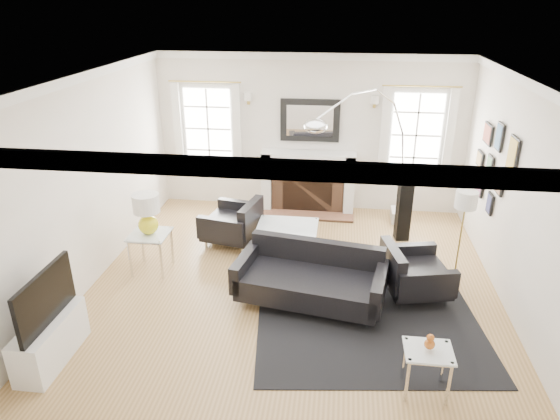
# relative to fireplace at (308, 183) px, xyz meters

# --- Properties ---
(floor) EXTENTS (6.00, 6.00, 0.00)m
(floor) POSITION_rel_fireplace_xyz_m (0.00, -2.79, -0.54)
(floor) COLOR olive
(floor) RESTS_ON ground
(back_wall) EXTENTS (5.50, 0.04, 2.80)m
(back_wall) POSITION_rel_fireplace_xyz_m (0.00, 0.21, 0.86)
(back_wall) COLOR silver
(back_wall) RESTS_ON floor
(front_wall) EXTENTS (5.50, 0.04, 2.80)m
(front_wall) POSITION_rel_fireplace_xyz_m (0.00, -5.79, 0.86)
(front_wall) COLOR silver
(front_wall) RESTS_ON floor
(left_wall) EXTENTS (0.04, 6.00, 2.80)m
(left_wall) POSITION_rel_fireplace_xyz_m (-2.75, -2.79, 0.86)
(left_wall) COLOR silver
(left_wall) RESTS_ON floor
(right_wall) EXTENTS (0.04, 6.00, 2.80)m
(right_wall) POSITION_rel_fireplace_xyz_m (2.75, -2.79, 0.86)
(right_wall) COLOR silver
(right_wall) RESTS_ON floor
(ceiling) EXTENTS (5.50, 6.00, 0.02)m
(ceiling) POSITION_rel_fireplace_xyz_m (0.00, -2.79, 2.26)
(ceiling) COLOR white
(ceiling) RESTS_ON back_wall
(crown_molding) EXTENTS (5.50, 6.00, 0.12)m
(crown_molding) POSITION_rel_fireplace_xyz_m (0.00, -2.79, 2.20)
(crown_molding) COLOR white
(crown_molding) RESTS_ON back_wall
(fireplace) EXTENTS (1.70, 0.69, 1.11)m
(fireplace) POSITION_rel_fireplace_xyz_m (0.00, 0.00, 0.00)
(fireplace) COLOR white
(fireplace) RESTS_ON floor
(mantel_mirror) EXTENTS (1.05, 0.07, 0.75)m
(mantel_mirror) POSITION_rel_fireplace_xyz_m (0.00, 0.16, 1.11)
(mantel_mirror) COLOR black
(mantel_mirror) RESTS_ON back_wall
(window_left) EXTENTS (1.24, 0.15, 1.62)m
(window_left) POSITION_rel_fireplace_xyz_m (-1.85, 0.16, 0.92)
(window_left) COLOR white
(window_left) RESTS_ON back_wall
(window_right) EXTENTS (1.24, 0.15, 1.62)m
(window_right) POSITION_rel_fireplace_xyz_m (1.85, 0.16, 0.92)
(window_right) COLOR white
(window_right) RESTS_ON back_wall
(gallery_wall) EXTENTS (0.04, 1.73, 1.29)m
(gallery_wall) POSITION_rel_fireplace_xyz_m (2.72, -1.50, 0.99)
(gallery_wall) COLOR black
(gallery_wall) RESTS_ON right_wall
(tv_unit) EXTENTS (0.35, 1.00, 1.09)m
(tv_unit) POSITION_rel_fireplace_xyz_m (-2.44, -4.49, -0.21)
(tv_unit) COLOR white
(tv_unit) RESTS_ON floor
(area_rug) EXTENTS (2.94, 2.55, 0.01)m
(area_rug) POSITION_rel_fireplace_xyz_m (1.01, -3.41, -0.54)
(area_rug) COLOR black
(area_rug) RESTS_ON floor
(sofa) EXTENTS (2.00, 1.17, 0.61)m
(sofa) POSITION_rel_fireplace_xyz_m (0.27, -3.00, -0.21)
(sofa) COLOR black
(sofa) RESTS_ON floor
(armchair_left) EXTENTS (0.95, 1.03, 0.60)m
(armchair_left) POSITION_rel_fireplace_xyz_m (-1.06, -1.47, -0.21)
(armchair_left) COLOR black
(armchair_left) RESTS_ON floor
(armchair_right) EXTENTS (0.95, 1.02, 0.59)m
(armchair_right) POSITION_rel_fireplace_xyz_m (1.58, -2.69, -0.21)
(armchair_right) COLOR black
(armchair_right) RESTS_ON floor
(coffee_table) EXTENTS (0.93, 0.93, 0.41)m
(coffee_table) POSITION_rel_fireplace_xyz_m (-0.19, -1.71, -0.16)
(coffee_table) COLOR silver
(coffee_table) RESTS_ON floor
(side_table_left) EXTENTS (0.53, 0.53, 0.59)m
(side_table_left) POSITION_rel_fireplace_xyz_m (-2.06, -2.49, -0.06)
(side_table_left) COLOR silver
(side_table_left) RESTS_ON floor
(nesting_table) EXTENTS (0.47, 0.40, 0.52)m
(nesting_table) POSITION_rel_fireplace_xyz_m (1.51, -4.48, -0.14)
(nesting_table) COLOR silver
(nesting_table) RESTS_ON floor
(gourd_lamp) EXTENTS (0.37, 0.37, 0.60)m
(gourd_lamp) POSITION_rel_fireplace_xyz_m (-2.06, -2.49, 0.39)
(gourd_lamp) COLOR yellow
(gourd_lamp) RESTS_ON side_table_left
(orange_vase) EXTENTS (0.10, 0.10, 0.17)m
(orange_vase) POSITION_rel_fireplace_xyz_m (1.51, -4.48, 0.07)
(orange_vase) COLOR #B55617
(orange_vase) RESTS_ON nesting_table
(arc_floor_lamp) EXTENTS (1.75, 1.62, 2.48)m
(arc_floor_lamp) POSITION_rel_fireplace_xyz_m (0.91, -0.89, 0.80)
(arc_floor_lamp) COLOR silver
(arc_floor_lamp) RESTS_ON floor
(stick_floor_lamp) EXTENTS (0.28, 0.28, 1.39)m
(stick_floor_lamp) POSITION_rel_fireplace_xyz_m (2.20, -2.36, 0.66)
(stick_floor_lamp) COLOR #B4963E
(stick_floor_lamp) RESTS_ON floor
(speaker_tower) EXTENTS (0.24, 0.24, 1.07)m
(speaker_tower) POSITION_rel_fireplace_xyz_m (1.62, -0.98, -0.01)
(speaker_tower) COLOR black
(speaker_tower) RESTS_ON floor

